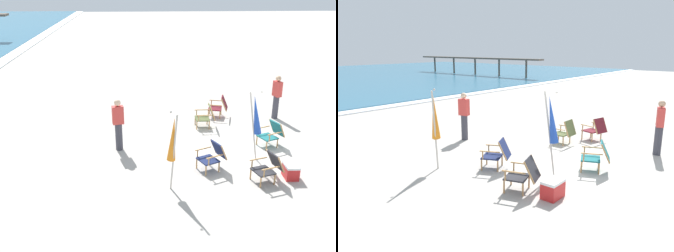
# 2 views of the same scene
# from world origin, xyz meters

# --- Properties ---
(ground_plane) EXTENTS (80.00, 80.00, 0.00)m
(ground_plane) POSITION_xyz_m (0.00, 0.00, 0.00)
(ground_plane) COLOR #B2AAA0
(surf_band) EXTENTS (80.00, 1.10, 0.06)m
(surf_band) POSITION_xyz_m (0.00, 11.72, 0.03)
(surf_band) COLOR white
(surf_band) RESTS_ON ground
(beach_chair_far_center) EXTENTS (0.60, 0.69, 0.82)m
(beach_chair_far_center) POSITION_xyz_m (1.87, 0.85, 0.43)
(beach_chair_far_center) COLOR #515B33
(beach_chair_far_center) RESTS_ON ground
(beach_chair_front_left) EXTENTS (0.83, 0.90, 0.80)m
(beach_chair_front_left) POSITION_xyz_m (-1.23, 1.09, 0.43)
(beach_chair_front_left) COLOR #19234C
(beach_chair_front_left) RESTS_ON ground
(beach_chair_mid_center) EXTENTS (0.73, 0.83, 0.81)m
(beach_chair_mid_center) POSITION_xyz_m (2.87, 0.24, 0.43)
(beach_chair_mid_center) COLOR maroon
(beach_chair_mid_center) RESTS_ON ground
(beach_chair_back_left) EXTENTS (0.82, 0.90, 0.80)m
(beach_chair_back_left) POSITION_xyz_m (0.24, -1.00, 0.43)
(beach_chair_back_left) COLOR #196066
(beach_chair_back_left) RESTS_ON ground
(beach_chair_front_right) EXTENTS (0.78, 0.88, 0.79)m
(beach_chair_front_right) POSITION_xyz_m (-1.95, -0.28, 0.43)
(beach_chair_front_right) COLOR #28282D
(beach_chair_front_right) RESTS_ON ground
(umbrella_furled_orange) EXTENTS (0.41, 0.39, 2.12)m
(umbrella_furled_orange) POSITION_xyz_m (-2.30, 2.26, 1.39)
(umbrella_furled_orange) COLOR #B7B2A8
(umbrella_furled_orange) RESTS_ON ground
(umbrella_furled_blue) EXTENTS (0.24, 0.44, 2.11)m
(umbrella_furled_blue) POSITION_xyz_m (-0.69, -0.18, 1.38)
(umbrella_furled_blue) COLOR #B7B2A8
(umbrella_furled_blue) RESTS_ON ground
(person_near_chairs) EXTENTS (0.39, 0.30, 1.63)m
(person_near_chairs) POSITION_xyz_m (2.63, -1.82, 0.84)
(person_near_chairs) COLOR #383842
(person_near_chairs) RESTS_ON ground
(person_by_waterline) EXTENTS (0.27, 0.38, 1.63)m
(person_by_waterline) POSITION_xyz_m (0.15, 3.78, 0.84)
(person_by_waterline) COLOR #383842
(person_by_waterline) RESTS_ON ground
(cooler_box) EXTENTS (0.49, 0.35, 0.40)m
(cooler_box) POSITION_xyz_m (-1.81, -0.94, 0.20)
(cooler_box) COLOR red
(cooler_box) RESTS_ON ground
(pier_distant) EXTENTS (0.90, 17.86, 2.02)m
(pier_distant) POSITION_xyz_m (19.56, 22.35, 1.81)
(pier_distant) COLOR brown
(pier_distant) RESTS_ON ground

